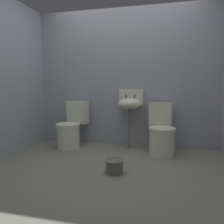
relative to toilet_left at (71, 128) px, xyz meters
The scene contains 6 objects.
ground_plane 1.31m from the toilet_left, 47.12° to the right, with size 3.53×2.95×0.08m, color gray.
wall_back 1.27m from the toilet_left, 24.99° to the left, with size 3.53×0.10×2.35m, color #9598A3.
toilet_left is the anchor object (origin of this frame).
toilet_right 1.50m from the toilet_left, ahead, with size 0.47×0.65×0.78m.
sink 1.08m from the toilet_left, 10.87° to the left, with size 0.42×0.35×0.99m.
bucket 1.35m from the toilet_left, 43.46° to the right, with size 0.23×0.23×0.16m.
Camera 1 is at (0.64, -2.40, 1.04)m, focal length 34.24 mm.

